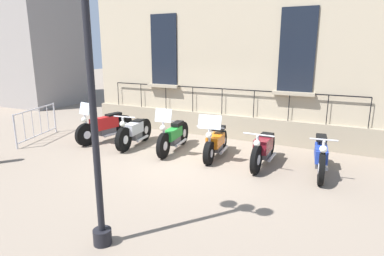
# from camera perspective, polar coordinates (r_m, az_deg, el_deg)

# --- Properties ---
(ground_plane) EXTENTS (60.00, 60.00, 0.00)m
(ground_plane) POSITION_cam_1_polar(r_m,az_deg,el_deg) (8.86, -0.83, -5.42)
(ground_plane) COLOR gray
(building_facade) EXTENTS (0.82, 10.24, 7.33)m
(building_facade) POSITION_cam_1_polar(r_m,az_deg,el_deg) (11.01, 6.36, 16.98)
(building_facade) COLOR tan
(building_facade) RESTS_ON ground_plane
(motorcycle_red) EXTENTS (2.24, 0.67, 1.33)m
(motorcycle_red) POSITION_cam_1_polar(r_m,az_deg,el_deg) (10.85, -14.96, 0.25)
(motorcycle_red) COLOR black
(motorcycle_red) RESTS_ON ground_plane
(motorcycle_silver) EXTENTS (1.98, 0.69, 1.02)m
(motorcycle_silver) POSITION_cam_1_polar(r_m,az_deg,el_deg) (10.08, -10.08, -0.71)
(motorcycle_silver) COLOR black
(motorcycle_silver) RESTS_ON ground_plane
(motorcycle_green) EXTENTS (2.15, 0.56, 1.36)m
(motorcycle_green) POSITION_cam_1_polar(r_m,az_deg,el_deg) (9.43, -3.27, -1.45)
(motorcycle_green) COLOR black
(motorcycle_green) RESTS_ON ground_plane
(motorcycle_orange) EXTENTS (1.88, 0.73, 1.29)m
(motorcycle_orange) POSITION_cam_1_polar(r_m,az_deg,el_deg) (8.90, 4.19, -2.62)
(motorcycle_orange) COLOR black
(motorcycle_orange) RESTS_ON ground_plane
(motorcycle_maroon) EXTENTS (1.99, 0.74, 0.96)m
(motorcycle_maroon) POSITION_cam_1_polar(r_m,az_deg,el_deg) (8.44, 12.43, -3.61)
(motorcycle_maroon) COLOR black
(motorcycle_maroon) RESTS_ON ground_plane
(motorcycle_blue) EXTENTS (1.99, 0.58, 1.02)m
(motorcycle_blue) POSITION_cam_1_polar(r_m,az_deg,el_deg) (8.25, 21.62, -4.71)
(motorcycle_blue) COLOR black
(motorcycle_blue) RESTS_ON ground_plane
(lamppost) EXTENTS (0.29, 0.99, 3.96)m
(lamppost) POSITION_cam_1_polar(r_m,az_deg,el_deg) (4.63, -17.53, 11.01)
(lamppost) COLOR black
(lamppost) RESTS_ON ground_plane
(crowd_barrier) EXTENTS (2.02, 0.68, 1.05)m
(crowd_barrier) POSITION_cam_1_polar(r_m,az_deg,el_deg) (11.69, -25.59, 0.82)
(crowd_barrier) COLOR #B7B7BF
(crowd_barrier) RESTS_ON ground_plane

